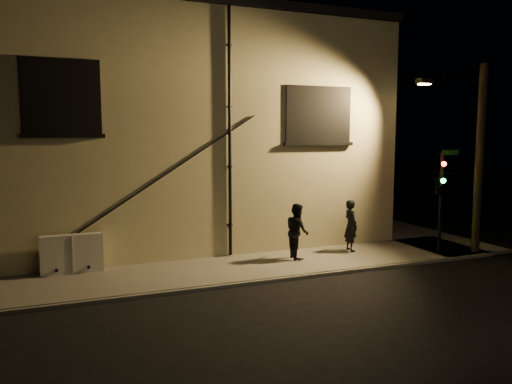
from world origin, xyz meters
name	(u,v)px	position (x,y,z in m)	size (l,w,h in m)	color
ground	(318,276)	(0.00, 0.00, 0.00)	(90.00, 90.00, 0.00)	black
sidewalk	(291,242)	(1.22, 4.39, 0.06)	(21.00, 16.00, 0.12)	#64625A
building	(159,131)	(-3.00, 8.99, 4.40)	(16.20, 12.23, 8.80)	#C3BA8C
utility_cabinet	(72,254)	(-6.92, 2.70, 0.71)	(1.79, 0.30, 1.18)	silver
pedestrian_a	(351,226)	(2.44, 2.02, 1.04)	(0.67, 0.44, 1.85)	black
pedestrian_b	(297,231)	(0.19, 1.80, 1.05)	(0.91, 0.71, 1.86)	black
traffic_signal	(439,184)	(5.02, 0.55, 2.56)	(1.18, 2.11, 3.62)	black
streetlamp_pole	(476,154)	(6.42, 0.36, 3.60)	(2.01, 1.38, 6.70)	black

